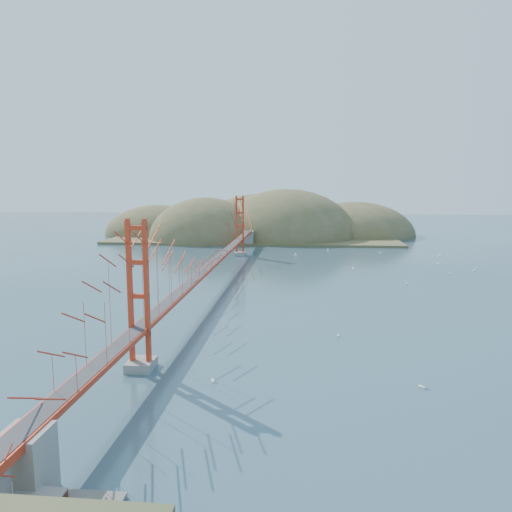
# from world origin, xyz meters

# --- Properties ---
(ground) EXTENTS (320.00, 320.00, 0.00)m
(ground) POSITION_xyz_m (0.00, 0.00, 0.00)
(ground) COLOR #294553
(ground) RESTS_ON ground
(bridge) EXTENTS (2.20, 94.40, 12.00)m
(bridge) POSITION_xyz_m (0.00, 0.18, 7.01)
(bridge) COLOR gray
(bridge) RESTS_ON ground
(fort) EXTENTS (3.70, 2.30, 1.75)m
(fort) POSITION_xyz_m (0.40, -47.80, 0.67)
(fort) COLOR maroon
(fort) RESTS_ON ground
(far_headlands) EXTENTS (84.00, 58.00, 25.00)m
(far_headlands) POSITION_xyz_m (2.21, 68.52, 0.00)
(far_headlands) COLOR brown
(far_headlands) RESTS_ON ground
(sailboat_3) EXTENTS (0.67, 0.67, 0.75)m
(sailboat_3) POSITION_xyz_m (10.88, 31.01, 0.16)
(sailboat_3) COLOR white
(sailboat_3) RESTS_ON ground
(sailboat_6) EXTENTS (0.63, 0.63, 0.66)m
(sailboat_6) POSITION_xyz_m (20.90, -31.56, 0.15)
(sailboat_6) COLOR white
(sailboat_6) RESTS_ON ground
(sailboat_9) EXTENTS (0.68, 0.68, 0.72)m
(sailboat_9) POSITION_xyz_m (35.36, 13.54, 0.16)
(sailboat_9) COLOR white
(sailboat_9) RESTS_ON ground
(sailboat_10) EXTENTS (0.54, 0.54, 0.61)m
(sailboat_10) POSITION_xyz_m (6.00, -31.89, 0.14)
(sailboat_10) COLOR white
(sailboat_10) RESTS_ON ground
(sailboat_14) EXTENTS (0.61, 0.61, 0.65)m
(sailboat_14) POSITION_xyz_m (27.05, 5.01, 0.15)
(sailboat_14) COLOR white
(sailboat_14) RESTS_ON ground
(sailboat_17) EXTENTS (0.62, 0.60, 0.69)m
(sailboat_17) POSITION_xyz_m (38.82, 32.81, 0.15)
(sailboat_17) COLOR white
(sailboat_17) RESTS_ON ground
(sailboat_8) EXTENTS (0.55, 0.47, 0.63)m
(sailboat_8) POSITION_xyz_m (40.02, 16.52, 0.14)
(sailboat_8) COLOR white
(sailboat_8) RESTS_ON ground
(sailboat_0) EXTENTS (0.43, 0.52, 0.61)m
(sailboat_0) POSITION_xyz_m (15.81, -20.15, 0.14)
(sailboat_0) COLOR white
(sailboat_0) RESTS_ON ground
(sailboat_1) EXTENTS (0.62, 0.63, 0.71)m
(sailboat_1) POSITION_xyz_m (20.70, 17.00, 0.15)
(sailboat_1) COLOR white
(sailboat_1) RESTS_ON ground
(sailboat_7) EXTENTS (0.63, 0.62, 0.71)m
(sailboat_7) POSITION_xyz_m (27.99, 36.46, 0.16)
(sailboat_7) COLOR white
(sailboat_7) RESTS_ON ground
(sailboat_4) EXTENTS (0.56, 0.64, 0.72)m
(sailboat_4) POSITION_xyz_m (36.12, 23.46, 0.16)
(sailboat_4) COLOR white
(sailboat_4) RESTS_ON ground
(sailboat_extra_0) EXTENTS (0.60, 0.60, 0.63)m
(sailboat_extra_0) POSITION_xyz_m (17.51, 38.77, 0.14)
(sailboat_extra_0) COLOR white
(sailboat_extra_0) RESTS_ON ground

